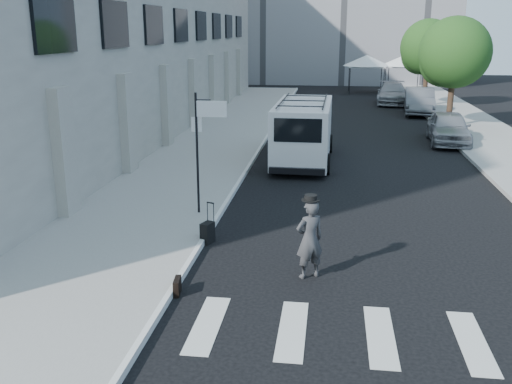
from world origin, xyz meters
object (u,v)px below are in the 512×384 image
(businessman, at_px, (310,239))
(parked_car_b, at_px, (419,101))
(parked_car_c, at_px, (392,93))
(briefcase, at_px, (177,286))
(cargo_van, at_px, (303,131))
(parked_car_a, at_px, (449,128))
(suitcase, at_px, (207,232))

(businessman, xyz_separation_m, parked_car_b, (6.00, 26.37, -0.06))
(parked_car_b, relative_size, parked_car_c, 0.97)
(briefcase, bearing_deg, businessman, 17.36)
(cargo_van, distance_m, parked_car_c, 20.52)
(parked_car_a, bearing_deg, parked_car_b, 94.15)
(businessman, xyz_separation_m, parked_car_a, (6.00, 16.36, -0.13))
(suitcase, relative_size, parked_car_c, 0.20)
(businessman, relative_size, cargo_van, 0.27)
(suitcase, height_order, parked_car_c, parked_car_c)
(cargo_van, bearing_deg, suitcase, -100.20)
(businessman, height_order, suitcase, businessman)
(briefcase, xyz_separation_m, cargo_van, (1.95, 12.85, 1.10))
(businessman, relative_size, parked_car_c, 0.34)
(briefcase, xyz_separation_m, parked_car_c, (7.46, 32.61, 0.59))
(briefcase, xyz_separation_m, suitcase, (0.00, 2.99, 0.11))
(suitcase, distance_m, cargo_van, 10.09)
(briefcase, bearing_deg, cargo_van, 74.64)
(parked_car_a, bearing_deg, businessman, -106.01)
(briefcase, relative_size, parked_car_c, 0.08)
(briefcase, bearing_deg, suitcase, 83.25)
(cargo_van, relative_size, parked_car_a, 1.47)
(cargo_van, height_order, parked_car_a, cargo_van)
(parked_car_c, bearing_deg, suitcase, -99.02)
(parked_car_b, height_order, parked_car_c, parked_car_b)
(briefcase, height_order, parked_car_c, parked_car_c)
(briefcase, height_order, suitcase, suitcase)
(cargo_van, bearing_deg, parked_car_b, 66.35)
(parked_car_c, bearing_deg, parked_car_b, -71.05)
(cargo_van, bearing_deg, businessman, -85.35)
(businessman, height_order, briefcase, businessman)
(suitcase, bearing_deg, briefcase, -69.42)
(businessman, relative_size, suitcase, 1.70)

